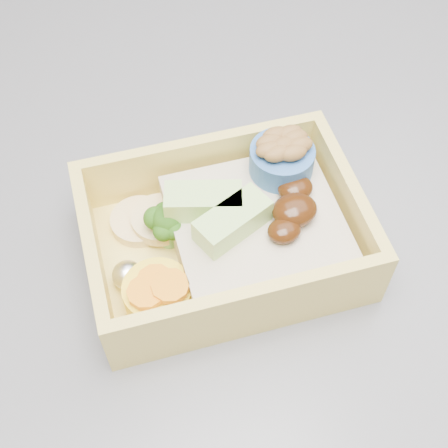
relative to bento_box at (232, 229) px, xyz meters
name	(u,v)px	position (x,y,z in m)	size (l,w,h in m)	color
bento_box	(232,229)	(0.00, 0.00, 0.00)	(0.21, 0.16, 0.07)	#ECD161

